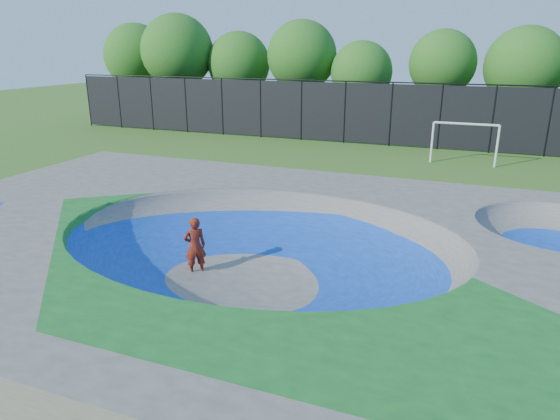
# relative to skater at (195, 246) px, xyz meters

# --- Properties ---
(ground) EXTENTS (120.00, 120.00, 0.00)m
(ground) POSITION_rel_skater_xyz_m (1.89, 0.16, -0.85)
(ground) COLOR #345D19
(ground) RESTS_ON ground
(skate_deck) EXTENTS (22.00, 14.00, 1.50)m
(skate_deck) POSITION_rel_skater_xyz_m (1.89, 0.16, -0.10)
(skate_deck) COLOR gray
(skate_deck) RESTS_ON ground
(skater) EXTENTS (0.73, 0.72, 1.70)m
(skater) POSITION_rel_skater_xyz_m (0.00, 0.00, 0.00)
(skater) COLOR red
(skater) RESTS_ON ground
(skateboard) EXTENTS (0.72, 0.69, 0.05)m
(skateboard) POSITION_rel_skater_xyz_m (0.00, 0.00, -0.82)
(skateboard) COLOR black
(skateboard) RESTS_ON ground
(soccer_goal) EXTENTS (3.44, 0.12, 2.27)m
(soccer_goal) POSITION_rel_skater_xyz_m (6.49, 17.26, 0.73)
(soccer_goal) COLOR silver
(soccer_goal) RESTS_ON ground
(fence) EXTENTS (48.09, 0.09, 4.04)m
(fence) POSITION_rel_skater_xyz_m (1.89, 21.16, 1.25)
(fence) COLOR black
(fence) RESTS_ON ground
(treeline) EXTENTS (51.18, 7.40, 8.67)m
(treeline) POSITION_rel_skater_xyz_m (-1.90, 26.23, 4.19)
(treeline) COLOR #4C3D26
(treeline) RESTS_ON ground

